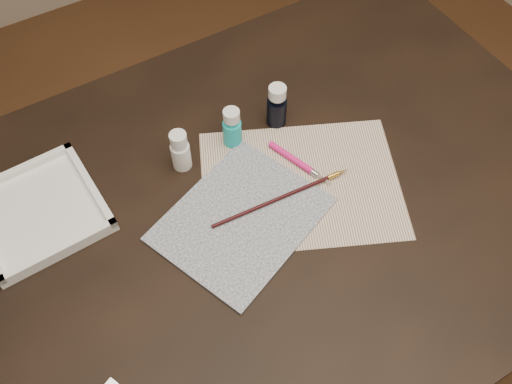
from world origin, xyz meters
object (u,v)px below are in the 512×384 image
paint_bottle_white (180,150)px  paint_bottle_navy (277,105)px  paper (301,184)px  palette_tray (39,211)px  paint_bottle_cyan (232,127)px  canvas (241,219)px

paint_bottle_white → paint_bottle_navy: (0.21, 0.00, 0.00)m
paper → paint_bottle_white: 0.23m
paper → palette_tray: size_ratio=1.73×
paint_bottle_navy → palette_tray: 0.48m
paint_bottle_white → paint_bottle_cyan: size_ratio=1.01×
paper → paint_bottle_white: (-0.17, 0.15, 0.04)m
canvas → paint_bottle_cyan: (0.07, 0.16, 0.04)m
paper → paint_bottle_cyan: size_ratio=4.17×
paper → canvas: size_ratio=1.30×
paper → palette_tray: 0.47m
paint_bottle_white → paper: bearing=-41.8°
paint_bottle_white → palette_tray: 0.27m
paint_bottle_cyan → paint_bottle_navy: paint_bottle_navy is taller
paper → palette_tray: (-0.44, 0.18, 0.01)m
paint_bottle_cyan → paper: bearing=-68.5°
canvas → paint_bottle_cyan: bearing=65.6°
paper → paint_bottle_cyan: 0.17m
palette_tray → paper: bearing=-22.4°
paint_bottle_navy → palette_tray: (-0.48, 0.03, -0.03)m
canvas → paint_bottle_white: paint_bottle_white is taller
paper → paint_bottle_navy: 0.16m
paint_bottle_white → palette_tray: (-0.27, 0.03, -0.03)m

